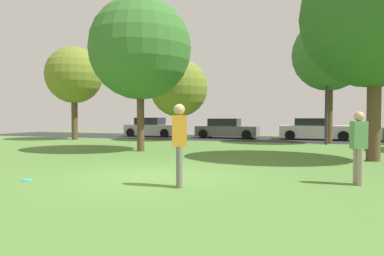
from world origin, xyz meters
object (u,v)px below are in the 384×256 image
Objects in this scene: maple_tree_near at (140,49)px; maple_tree_far at (179,88)px; person_catcher at (179,141)px; frisbee_disc at (27,180)px; parked_car_grey at (227,129)px; parked_car_silver at (152,128)px; oak_tree_center at (74,75)px; parked_car_white at (315,130)px; oak_tree_left at (376,14)px; person_thrower at (359,144)px; street_lamp_post at (326,103)px; birch_tree_lone at (329,55)px.

maple_tree_near is 1.30× the size of maple_tree_far.
frisbee_disc is at bearing 164.59° from person_catcher.
parked_car_grey is at bearing 77.16° from person_catcher.
parked_car_silver is at bearing 113.47° from maple_tree_near.
parked_car_white is (15.08, 5.20, -3.60)m from oak_tree_center.
maple_tree_far is at bearing 96.89° from frisbee_disc.
oak_tree_left is at bearing -53.53° from parked_car_grey.
oak_tree_center reaches higher than parked_car_white.
oak_tree_center is 3.69× the size of person_thrower.
oak_tree_center is at bearing -56.35° from person_thrower.
maple_tree_far is at bearing -157.28° from parked_car_white.
parked_car_white is (11.79, 0.30, -0.00)m from parked_car_silver.
oak_tree_left reaches higher than frisbee_disc.
oak_tree_left is 1.75× the size of parked_car_grey.
parked_car_silver reaches higher than parked_car_white.
parked_car_white is 4.33m from street_lamp_post.
street_lamp_post is (15.63, 1.20, -2.01)m from oak_tree_center.
parked_car_grey is at bearing 87.69° from frisbee_disc.
birch_tree_lone is 1.78× the size of parked_car_silver.
person_thrower is 0.91× the size of person_catcher.
oak_tree_center is at bearing -172.78° from birch_tree_lone.
oak_tree_left is (9.21, -0.35, 0.51)m from maple_tree_near.
maple_tree_near is at bearing -98.12° from parked_car_grey.
oak_tree_center is 1.53× the size of parked_car_silver.
person_thrower is 16.71m from parked_car_grey.
parked_car_white is at bearing 55.09° from maple_tree_near.
oak_tree_left is 12.00m from frisbee_disc.
maple_tree_far is at bearing 144.03° from oak_tree_left.
maple_tree_near is 10.50m from street_lamp_post.
person_catcher is 0.45× the size of parked_car_silver.
maple_tree_far is (-10.18, 7.39, -1.68)m from oak_tree_left.
maple_tree_near is 7.21m from maple_tree_far.
oak_tree_center reaches higher than person_thrower.
parked_car_silver is at bearing 94.73° from person_catcher.
maple_tree_near is at bearing -34.60° from oak_tree_center.
birch_tree_lone is 4.28× the size of person_thrower.
person_catcher is at bearing -99.39° from parked_car_white.
maple_tree_near is 3.73× the size of person_catcher.
birch_tree_lone is 9.18m from maple_tree_far.
maple_tree_far reaches higher than parked_car_white.
person_thrower is at bearing -86.82° from parked_car_white.
parked_car_silver is 12.98m from street_lamp_post.
oak_tree_center is 17.88m from oak_tree_left.
maple_tree_near reaches higher than parked_car_silver.
maple_tree_far reaches higher than frisbee_disc.
person_thrower is at bearing -33.25° from oak_tree_center.
frisbee_disc is at bearing -110.40° from parked_car_white.
maple_tree_far is at bearing 14.21° from oak_tree_center.
street_lamp_post is (12.34, -3.69, 1.59)m from parked_car_silver.
birch_tree_lone is at bearing 79.59° from street_lamp_post.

